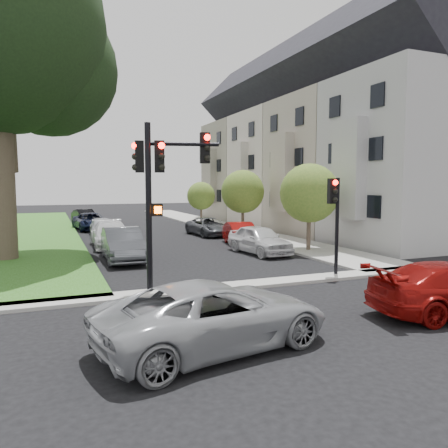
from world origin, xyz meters
name	(u,v)px	position (x,y,z in m)	size (l,w,h in m)	color
ground	(282,299)	(0.00, 0.00, 0.00)	(140.00, 140.00, 0.00)	black
grass_strip	(19,232)	(-9.00, 24.00, 0.06)	(8.00, 44.00, 0.12)	#295A12
sidewalk_right	(215,225)	(6.75, 24.00, 0.06)	(3.50, 44.00, 0.12)	#9C9B98
sidewalk_cross	(255,284)	(0.00, 2.00, 0.06)	(60.00, 1.00, 0.12)	#9C9B98
house_a	(403,128)	(12.45, 8.00, 6.93)	(7.70, 7.55, 15.97)	silver
house_b	(327,140)	(12.45, 15.50, 6.93)	(7.70, 7.55, 15.97)	#BCB3A9
house_c	(278,148)	(12.45, 23.00, 6.93)	(7.70, 7.55, 15.97)	silver
house_d	(243,153)	(12.45, 30.50, 6.93)	(7.70, 7.55, 15.97)	#A4A09B
small_tree_a	(309,193)	(6.20, 8.09, 3.19)	(3.19, 3.19, 4.79)	#45362D
small_tree_b	(243,192)	(6.20, 16.80, 3.13)	(3.14, 3.14, 4.70)	#45362D
small_tree_c	(201,196)	(6.20, 26.13, 2.58)	(2.59, 2.59, 3.88)	#45362D
traffic_signal_main	(161,177)	(-3.35, 2.24, 3.92)	(2.78, 0.80, 5.68)	black
traffic_signal_secondary	(335,208)	(3.55, 2.19, 2.74)	(0.52, 0.42, 3.93)	black
car_cross_near	(215,315)	(-3.46, -3.07, 0.76)	(2.51, 5.45, 1.52)	#999BA0
car_parked_0	(259,240)	(3.42, 8.49, 0.76)	(1.79, 4.44, 1.51)	silver
car_parked_1	(241,234)	(3.88, 11.89, 0.68)	(1.45, 4.15, 1.37)	maroon
car_parked_2	(209,227)	(3.72, 17.20, 0.64)	(2.11, 4.58, 1.27)	#3F4247
car_parked_5	(123,244)	(-3.62, 9.02, 0.80)	(1.69, 4.84, 1.59)	#3F4247
car_parked_6	(111,234)	(-3.54, 13.94, 0.75)	(2.11, 5.20, 1.51)	silver
car_parked_7	(102,227)	(-3.43, 19.74, 0.67)	(1.59, 3.95, 1.34)	#999BA0
car_parked_8	(91,222)	(-3.77, 24.18, 0.68)	(2.27, 4.93, 1.37)	black
car_parked_9	(85,217)	(-3.85, 29.80, 0.69)	(1.45, 4.17, 1.37)	black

